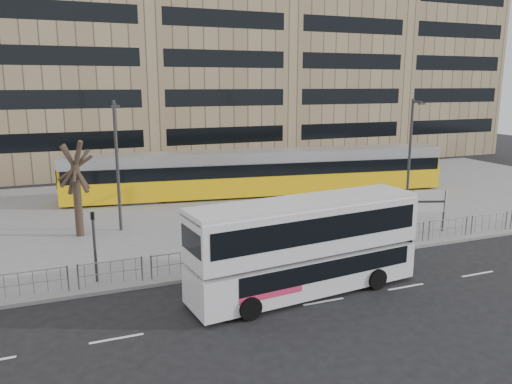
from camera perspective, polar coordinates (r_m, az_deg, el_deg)
name	(u,v)px	position (r m, az deg, el deg)	size (l,w,h in m)	color
ground	(319,262)	(24.64, 7.23, -7.99)	(120.00, 120.00, 0.00)	black
plaza	(237,206)	(35.13, -2.22, -1.61)	(64.00, 24.00, 0.15)	slate
kerb	(319,261)	(24.65, 7.18, -7.79)	(64.00, 0.25, 0.17)	gray
building_row	(180,41)	(56.12, -8.70, 16.64)	(70.40, 18.40, 31.20)	maroon
pedestrian_barrier	(350,236)	(25.71, 10.67, -4.93)	(32.07, 0.07, 1.10)	gray
road_markings	(386,290)	(22.02, 14.66, -10.81)	(62.00, 0.12, 0.01)	white
double_decker_bus	(306,243)	(20.51, 5.69, -5.85)	(10.06, 3.34, 3.95)	silver
tram	(261,173)	(38.04, 0.60, 2.23)	(29.06, 6.74, 3.41)	yellow
station_sign	(428,203)	(30.14, 19.08, -1.24)	(1.99, 0.78, 2.39)	#2D2D30
ad_panel	(383,229)	(26.90, 14.36, -4.08)	(0.85, 0.30, 1.62)	#2D2D30
pedestrian	(296,234)	(25.49, 4.64, -4.76)	(0.65, 0.43, 1.79)	black
traffic_light_west	(94,238)	(22.24, -18.02, -4.98)	(0.20, 0.23, 3.10)	#2D2D30
lamp_post_west	(117,161)	(29.28, -15.59, 3.48)	(0.45, 1.04, 7.46)	#2D2D30
lamp_post_east	(411,149)	(35.17, 17.25, 4.72)	(0.45, 1.04, 7.38)	#2D2D30
bare_tree	(73,138)	(28.74, -20.20, 5.83)	(4.91, 4.91, 7.73)	#31241B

